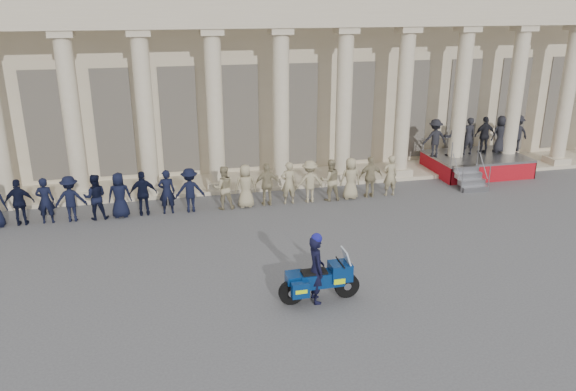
{
  "coord_description": "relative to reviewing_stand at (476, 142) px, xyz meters",
  "views": [
    {
      "loc": [
        -3.44,
        -13.45,
        7.29
      ],
      "look_at": [
        0.27,
        2.37,
        1.6
      ],
      "focal_mm": 35.0,
      "sensor_mm": 36.0,
      "label": 1
    }
  ],
  "objects": [
    {
      "name": "officer_rank",
      "position": [
        -13.41,
        -2.05,
        -0.56
      ],
      "size": [
        17.25,
        0.61,
        1.62
      ],
      "color": "black",
      "rests_on": "ground"
    },
    {
      "name": "ground",
      "position": [
        -10.08,
        -8.0,
        -1.37
      ],
      "size": [
        90.0,
        90.0,
        0.0
      ],
      "primitive_type": "plane",
      "color": "#4B4B4E",
      "rests_on": "ground"
    },
    {
      "name": "reviewing_stand",
      "position": [
        0.0,
        0.0,
        0.0
      ],
      "size": [
        5.06,
        3.91,
        2.46
      ],
      "color": "gray",
      "rests_on": "ground"
    },
    {
      "name": "building",
      "position": [
        -10.08,
        6.74,
        3.15
      ],
      "size": [
        40.0,
        12.5,
        9.0
      ],
      "color": "#BFAE8F",
      "rests_on": "ground"
    },
    {
      "name": "rider",
      "position": [
        -9.94,
        -9.28,
        -0.45
      ],
      "size": [
        0.43,
        0.66,
        1.87
      ],
      "rotation": [
        0.0,
        0.0,
        1.58
      ],
      "color": "black",
      "rests_on": "ground"
    },
    {
      "name": "motorcycle",
      "position": [
        -9.83,
        -9.27,
        -0.78
      ],
      "size": [
        2.13,
        0.87,
        1.36
      ],
      "rotation": [
        0.0,
        0.0,
        0.01
      ],
      "color": "black",
      "rests_on": "ground"
    }
  ]
}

